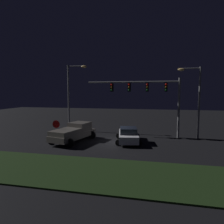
# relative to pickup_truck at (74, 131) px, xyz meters

# --- Properties ---
(ground_plane) EXTENTS (80.00, 80.00, 0.00)m
(ground_plane) POSITION_rel_pickup_truck_xyz_m (4.37, 0.80, -1.00)
(ground_plane) COLOR black
(grass_median) EXTENTS (23.97, 5.21, 0.10)m
(grass_median) POSITION_rel_pickup_truck_xyz_m (4.37, -7.48, -0.95)
(grass_median) COLOR black
(grass_median) RESTS_ON ground_plane
(pickup_truck) EXTENTS (3.71, 5.72, 1.80)m
(pickup_truck) POSITION_rel_pickup_truck_xyz_m (0.00, 0.00, 0.00)
(pickup_truck) COLOR #514C47
(pickup_truck) RESTS_ON ground_plane
(car_sedan) EXTENTS (2.96, 4.64, 1.51)m
(car_sedan) POSITION_rel_pickup_truck_xyz_m (5.42, 0.70, -0.26)
(car_sedan) COLOR silver
(car_sedan) RESTS_ON ground_plane
(traffic_signal_gantry) EXTENTS (10.32, 0.56, 6.50)m
(traffic_signal_gantry) POSITION_rel_pickup_truck_xyz_m (7.11, 3.89, 4.03)
(traffic_signal_gantry) COLOR slate
(traffic_signal_gantry) RESTS_ON ground_plane
(street_lamp_left) EXTENTS (2.58, 0.44, 8.37)m
(street_lamp_left) POSITION_rel_pickup_truck_xyz_m (-2.43, 5.33, 4.25)
(street_lamp_left) COLOR slate
(street_lamp_left) RESTS_ON ground_plane
(street_lamp_right) EXTENTS (2.38, 0.44, 7.61)m
(street_lamp_right) POSITION_rel_pickup_truck_xyz_m (12.03, 3.93, 3.82)
(street_lamp_right) COLOR slate
(street_lamp_right) RESTS_ON ground_plane
(stop_sign) EXTENTS (0.76, 0.08, 2.23)m
(stop_sign) POSITION_rel_pickup_truck_xyz_m (-1.46, -0.97, 0.56)
(stop_sign) COLOR slate
(stop_sign) RESTS_ON ground_plane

